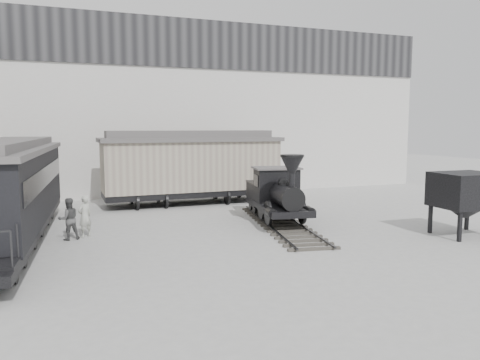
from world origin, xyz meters
name	(u,v)px	position (x,y,z in m)	size (l,w,h in m)	color
ground	(284,245)	(0.00, 0.00, 0.00)	(90.00, 90.00, 0.00)	#9E9E9B
north_wall	(185,108)	(0.00, 14.98, 5.55)	(34.00, 2.51, 11.00)	silver
locomotive	(278,197)	(1.53, 3.81, 1.16)	(3.40, 9.08, 3.14)	#3B3832
boxcar	(192,165)	(-0.79, 10.40, 2.17)	(10.13, 3.29, 4.13)	black
passenger_coach	(7,190)	(-9.53, 4.13, 1.97)	(3.73, 13.50, 3.57)	black
visitor_a	(85,216)	(-6.80, 3.91, 0.83)	(0.61, 0.40, 1.67)	beige
visitor_b	(69,219)	(-7.41, 3.64, 0.81)	(0.79, 0.62, 1.63)	#515151
coal_hopper	(465,195)	(7.45, -1.05, 1.65)	(2.37, 1.96, 2.53)	black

